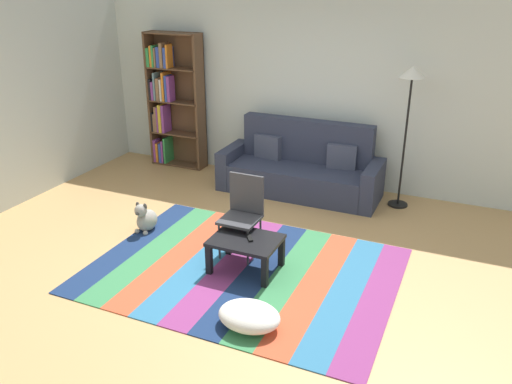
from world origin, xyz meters
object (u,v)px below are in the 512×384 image
(couch, at_px, (301,169))
(coffee_table, at_px, (246,244))
(pouf, at_px, (249,316))
(standing_lamp, at_px, (411,91))
(folding_chair, at_px, (243,209))
(tv_remote, at_px, (250,238))
(dog, at_px, (146,219))
(bookshelf, at_px, (170,100))

(couch, height_order, coffee_table, couch)
(pouf, bearing_deg, standing_lamp, 76.99)
(couch, distance_m, folding_chair, 1.95)
(pouf, distance_m, standing_lamp, 3.60)
(couch, xyz_separation_m, pouf, (0.63, -3.15, -0.22))
(pouf, height_order, tv_remote, tv_remote)
(standing_lamp, distance_m, folding_chair, 2.63)
(pouf, bearing_deg, tv_remote, 114.20)
(standing_lamp, distance_m, tv_remote, 2.85)
(coffee_table, xyz_separation_m, pouf, (0.44, -0.87, -0.19))
(pouf, distance_m, folding_chair, 1.43)
(couch, height_order, tv_remote, couch)
(dog, distance_m, tv_remote, 1.58)
(dog, relative_size, folding_chair, 0.44)
(couch, relative_size, pouf, 3.98)
(bookshelf, bearing_deg, tv_remote, -45.20)
(bookshelf, relative_size, folding_chair, 2.32)
(bookshelf, xyz_separation_m, coffee_table, (2.50, -2.57, -0.76))
(standing_lamp, relative_size, folding_chair, 2.06)
(couch, distance_m, dog, 2.34)
(bookshelf, bearing_deg, coffee_table, -45.81)
(dog, distance_m, standing_lamp, 3.62)
(couch, relative_size, dog, 5.69)
(pouf, distance_m, dog, 2.28)
(dog, bearing_deg, coffee_table, -12.93)
(dog, bearing_deg, standing_lamp, 36.92)
(folding_chair, bearing_deg, coffee_table, -47.19)
(bookshelf, bearing_deg, folding_chair, -43.92)
(couch, xyz_separation_m, dog, (-1.30, -1.94, -0.18))
(bookshelf, xyz_separation_m, pouf, (2.93, -3.44, -0.95))
(coffee_table, distance_m, dog, 1.54)
(couch, distance_m, tv_remote, 2.28)
(coffee_table, relative_size, dog, 1.77)
(bookshelf, bearing_deg, pouf, -49.54)
(couch, xyz_separation_m, standing_lamp, (1.37, 0.07, 1.21))
(couch, xyz_separation_m, coffee_table, (0.19, -2.28, -0.03))
(tv_remote, bearing_deg, pouf, -102.01)
(standing_lamp, bearing_deg, bookshelf, 176.60)
(tv_remote, bearing_deg, couch, 59.57)
(coffee_table, distance_m, pouf, 0.99)
(standing_lamp, bearing_deg, tv_remote, -116.08)
(bookshelf, height_order, pouf, bookshelf)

